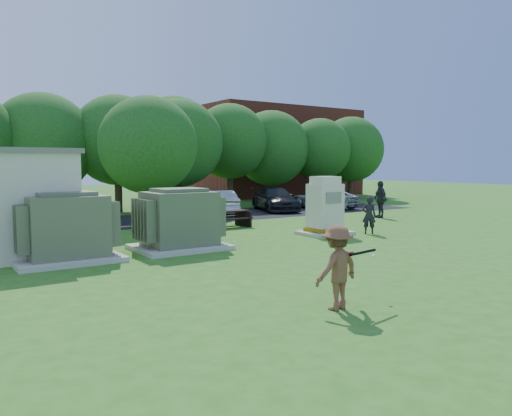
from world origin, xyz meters
TOP-DOWN VIEW (x-y plane):
  - ground at (0.00, 0.00)m, footprint 120.00×120.00m
  - brick_building at (18.00, 27.00)m, footprint 15.00×8.00m
  - parking_strip at (7.00, 13.50)m, footprint 20.00×6.00m
  - transformer_left at (-6.50, 4.50)m, footprint 3.00×2.40m
  - transformer_right at (-2.80, 4.50)m, footprint 3.00×2.40m
  - generator_cabinet at (3.67, 4.37)m, footprint 1.96×1.60m
  - picnic_table at (1.66, 8.62)m, footprint 1.80×1.35m
  - batter at (-3.34, -3.69)m, footprint 1.14×0.72m
  - person_by_generator at (5.31, 3.48)m, footprint 0.67×0.65m
  - person_at_picnic at (0.30, 8.38)m, footprint 0.91×0.75m
  - person_walking_right at (10.51, 7.51)m, footprint 0.84×1.26m
  - car_white at (2.05, 13.80)m, footprint 3.03×4.63m
  - car_silver_a at (4.23, 14.07)m, footprint 2.57×4.48m
  - car_dark at (8.29, 14.01)m, footprint 3.54×5.35m
  - car_silver_b at (11.76, 13.46)m, footprint 3.08×4.96m
  - batting_equipment at (-2.68, -3.74)m, footprint 1.21×0.50m
  - tree_row at (1.75, 18.50)m, footprint 41.30×13.30m

SIDE VIEW (x-z plane):
  - ground at x=0.00m, z-range 0.00..0.00m
  - parking_strip at x=7.00m, z-range 0.00..0.01m
  - picnic_table at x=1.66m, z-range 0.10..0.87m
  - car_silver_b at x=11.76m, z-range 0.00..1.28m
  - car_silver_a at x=4.23m, z-range 0.00..1.39m
  - car_dark at x=8.29m, z-range 0.00..1.44m
  - car_white at x=2.05m, z-range 0.00..1.47m
  - person_by_generator at x=5.31m, z-range 0.00..1.55m
  - batter at x=-3.34m, z-range 0.00..1.68m
  - person_at_picnic at x=0.30m, z-range 0.00..1.72m
  - transformer_left at x=-6.50m, z-range -0.07..2.00m
  - transformer_right at x=-2.80m, z-range -0.07..2.00m
  - person_walking_right at x=10.51m, z-range 0.00..1.99m
  - generator_cabinet at x=3.67m, z-range -0.15..2.24m
  - batting_equipment at x=-2.68m, z-range 0.92..1.21m
  - brick_building at x=18.00m, z-range 0.00..8.00m
  - tree_row at x=1.75m, z-range 0.50..7.80m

